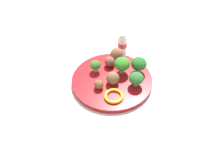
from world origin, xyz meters
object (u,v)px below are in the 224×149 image
broccoli_floret_mid_right (139,64)px  plate (112,80)px  broccoli_floret_mid_left (122,64)px  yogurt_bottle (122,43)px  broccoli_floret_center (95,65)px  meatball_center (113,78)px  broccoli_floret_front_left (136,78)px  pepper_ring_mid_left (114,96)px  meatball_front_right (110,62)px  napkin (100,148)px  meatball_back_left (99,84)px  knife (93,148)px  meatball_mid_right (117,54)px

broccoli_floret_mid_right → plate: bearing=-54.0°
broccoli_floret_mid_left → yogurt_bottle: (-0.15, -0.03, -0.02)m
plate → broccoli_floret_mid_right: broccoli_floret_mid_right is taller
broccoli_floret_center → meatball_center: 0.09m
broccoli_floret_front_left → pepper_ring_mid_left: bearing=-39.5°
meatball_center → yogurt_bottle: bearing=-176.0°
meatball_center → pepper_ring_mid_left: bearing=17.2°
meatball_front_right → pepper_ring_mid_left: meatball_front_right is taller
meatball_front_right → napkin: meatball_front_right is taller
meatball_back_left → yogurt_bottle: (-0.24, 0.02, 0.00)m
broccoli_floret_mid_left → napkin: broccoli_floret_mid_left is taller
pepper_ring_mid_left → knife: pepper_ring_mid_left is taller
napkin → broccoli_floret_center: bearing=-160.3°
broccoli_floret_center → pepper_ring_mid_left: 0.14m
broccoli_floret_mid_right → meatball_center: broccoli_floret_mid_right is taller
pepper_ring_mid_left → yogurt_bottle: size_ratio=0.82×
broccoli_floret_mid_left → meatball_back_left: bearing=-30.9°
plate → meatball_front_right: (-0.06, -0.03, 0.03)m
plate → yogurt_bottle: (-0.19, -0.01, 0.03)m
pepper_ring_mid_left → yogurt_bottle: yogurt_bottle is taller
broccoli_floret_center → meatball_back_left: 0.09m
broccoli_floret_mid_right → napkin: size_ratio=0.35×
plate → broccoli_floret_front_left: broccoli_floret_front_left is taller
meatball_mid_right → pepper_ring_mid_left: size_ratio=0.75×
meatball_back_left → meatball_center: meatball_center is taller
meatball_front_right → broccoli_floret_front_left: bearing=56.0°
broccoli_floret_front_left → pepper_ring_mid_left: (0.07, -0.06, -0.03)m
meatball_back_left → knife: bearing=12.4°
broccoli_floret_mid_left → meatball_center: bearing=-16.1°
plate → meatball_back_left: 0.07m
meatball_front_right → knife: size_ratio=0.26×
broccoli_floret_front_left → meatball_mid_right: size_ratio=1.08×
yogurt_bottle → knife: bearing=2.7°
broccoli_floret_front_left → meatball_back_left: bearing=-69.6°
broccoli_floret_mid_left → meatball_mid_right: broccoli_floret_mid_left is taller
meatball_front_right → meatball_center: meatball_center is taller
broccoli_floret_front_left → meatball_center: (0.01, -0.08, -0.01)m
plate → pepper_ring_mid_left: 0.09m
broccoli_floret_mid_left → pepper_ring_mid_left: bearing=0.9°
meatball_mid_right → meatball_center: (0.13, 0.02, -0.00)m
plate → pepper_ring_mid_left: bearing=18.7°
meatball_back_left → meatball_mid_right: meatball_mid_right is taller
meatball_front_right → yogurt_bottle: 0.12m
meatball_back_left → pepper_ring_mid_left: (0.03, 0.06, -0.01)m
broccoli_floret_mid_right → meatball_back_left: size_ratio=1.85×
meatball_center → yogurt_bottle: (-0.20, -0.01, -0.00)m
broccoli_floret_front_left → meatball_back_left: 0.12m
meatball_back_left → broccoli_floret_center: bearing=-154.9°
pepper_ring_mid_left → yogurt_bottle: 0.27m
plate → broccoli_floret_mid_left: 0.07m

